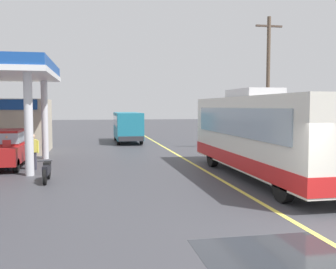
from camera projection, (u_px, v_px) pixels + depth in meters
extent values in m
plane|color=#38383D|center=(162.00, 146.00, 28.60)|extent=(120.00, 120.00, 0.00)
cube|color=#D8CC4C|center=(177.00, 154.00, 23.71)|extent=(0.16, 50.00, 0.01)
cube|color=silver|center=(263.00, 133.00, 15.70)|extent=(2.50, 11.00, 2.90)
cube|color=red|center=(263.00, 159.00, 15.78)|extent=(2.54, 11.04, 0.56)
cube|color=#8C9EAD|center=(234.00, 122.00, 15.43)|extent=(0.06, 9.35, 1.10)
cube|color=#8C9EAD|center=(292.00, 121.00, 15.91)|extent=(0.06, 9.35, 1.10)
cube|color=#B2B2B7|center=(254.00, 93.00, 16.56)|extent=(1.60, 2.80, 0.36)
cylinder|color=black|center=(283.00, 186.00, 11.78)|extent=(0.30, 1.00, 1.00)
cylinder|color=black|center=(212.00, 156.00, 18.83)|extent=(0.30, 1.00, 1.00)
cylinder|color=black|center=(255.00, 155.00, 19.24)|extent=(0.30, 1.00, 1.00)
cylinder|color=silver|center=(29.00, 122.00, 16.23)|extent=(0.36, 0.36, 4.60)
cylinder|color=silver|center=(45.00, 118.00, 21.52)|extent=(0.36, 0.36, 4.60)
cube|color=maroon|center=(6.00, 153.00, 18.44)|extent=(1.70, 4.20, 0.80)
cube|color=maroon|center=(6.00, 137.00, 18.58)|extent=(1.50, 2.31, 0.70)
cube|color=#8C9EAD|center=(6.00, 137.00, 18.58)|extent=(1.53, 2.35, 0.49)
cylinder|color=black|center=(16.00, 165.00, 17.14)|extent=(0.20, 0.64, 0.64)
cylinder|color=black|center=(28.00, 157.00, 20.08)|extent=(0.20, 0.64, 0.64)
cube|color=teal|center=(128.00, 125.00, 31.60)|extent=(2.00, 6.00, 2.10)
cube|color=#8C9EAD|center=(128.00, 121.00, 31.57)|extent=(2.04, 5.10, 0.80)
cube|color=#2D2D33|center=(131.00, 139.00, 28.67)|extent=(1.90, 0.16, 0.36)
cylinder|color=black|center=(118.00, 140.00, 29.55)|extent=(0.22, 0.76, 0.76)
cylinder|color=black|center=(141.00, 140.00, 29.88)|extent=(0.22, 0.76, 0.76)
cylinder|color=black|center=(116.00, 136.00, 33.46)|extent=(0.22, 0.76, 0.76)
cylinder|color=black|center=(136.00, 136.00, 33.80)|extent=(0.22, 0.76, 0.76)
cylinder|color=black|center=(45.00, 177.00, 14.43)|extent=(0.10, 0.60, 0.60)
cylinder|color=black|center=(49.00, 172.00, 15.60)|extent=(0.10, 0.60, 0.60)
cube|color=black|center=(47.00, 169.00, 15.00)|extent=(0.20, 1.30, 0.36)
cube|color=black|center=(47.00, 163.00, 15.13)|extent=(0.24, 0.60, 0.12)
cylinder|color=#2D2D33|center=(45.00, 161.00, 14.43)|extent=(0.55, 0.04, 0.04)
cylinder|color=#33333F|center=(31.00, 161.00, 17.85)|extent=(0.14, 0.14, 0.82)
cylinder|color=#33333F|center=(35.00, 161.00, 17.88)|extent=(0.14, 0.14, 0.82)
cube|color=#D8CC4C|center=(33.00, 146.00, 17.81)|extent=(0.36, 0.22, 0.60)
sphere|color=tan|center=(33.00, 137.00, 17.78)|extent=(0.22, 0.22, 0.22)
cylinder|color=#D8CC4C|center=(28.00, 147.00, 17.77)|extent=(0.09, 0.09, 0.58)
cylinder|color=#D8CC4C|center=(38.00, 147.00, 17.86)|extent=(0.09, 0.09, 0.58)
cylinder|color=#33333F|center=(6.00, 162.00, 17.63)|extent=(0.14, 0.14, 0.82)
cylinder|color=#33333F|center=(10.00, 162.00, 17.66)|extent=(0.14, 0.14, 0.82)
cube|color=#BF3333|center=(7.00, 146.00, 17.59)|extent=(0.36, 0.22, 0.60)
sphere|color=tan|center=(7.00, 137.00, 17.56)|extent=(0.22, 0.22, 0.22)
cylinder|color=#BF3333|center=(2.00, 148.00, 17.55)|extent=(0.09, 0.09, 0.58)
cylinder|color=#BF3333|center=(13.00, 147.00, 17.64)|extent=(0.09, 0.09, 0.58)
cylinder|color=brown|center=(268.00, 85.00, 25.03)|extent=(0.24, 0.24, 8.71)
cube|color=#4C3D33|center=(269.00, 26.00, 24.76)|extent=(1.80, 0.12, 0.12)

